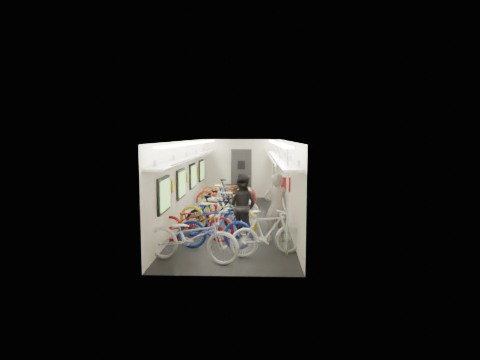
# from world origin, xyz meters

# --- Properties ---
(train_car_shell) EXTENTS (10.00, 10.00, 10.00)m
(train_car_shell) POSITION_xyz_m (-0.36, 0.71, 1.66)
(train_car_shell) COLOR black
(train_car_shell) RESTS_ON ground
(bicycle_0) EXTENTS (2.13, 1.23, 1.06)m
(bicycle_0) POSITION_xyz_m (-0.68, -4.14, 0.53)
(bicycle_0) COLOR #BBB9BF
(bicycle_0) RESTS_ON ground
(bicycle_1) EXTENTS (1.74, 0.60, 1.03)m
(bicycle_1) POSITION_xyz_m (-0.32, -3.14, 0.51)
(bicycle_1) COLOR navy
(bicycle_1) RESTS_ON ground
(bicycle_2) EXTENTS (1.89, 0.72, 0.98)m
(bicycle_2) POSITION_xyz_m (-0.85, -2.48, 0.49)
(bicycle_2) COLOR maroon
(bicycle_2) RESTS_ON ground
(bicycle_3) EXTENTS (1.72, 0.90, 1.00)m
(bicycle_3) POSITION_xyz_m (-0.44, -1.36, 0.50)
(bicycle_3) COLOR black
(bicycle_3) RESTS_ON ground
(bicycle_4) EXTENTS (2.29, 1.37, 1.14)m
(bicycle_4) POSITION_xyz_m (-0.38, -1.78, 0.57)
(bicycle_4) COLOR gold
(bicycle_4) RESTS_ON ground
(bicycle_5) EXTENTS (1.97, 1.07, 1.14)m
(bicycle_5) POSITION_xyz_m (-0.20, -0.42, 0.57)
(bicycle_5) COLOR silver
(bicycle_5) RESTS_ON ground
(bicycle_6) EXTENTS (2.05, 1.24, 1.02)m
(bicycle_6) POSITION_xyz_m (-0.32, -0.18, 0.51)
(bicycle_6) COLOR #BABBBF
(bicycle_6) RESTS_ON ground
(bicycle_7) EXTENTS (1.69, 0.77, 0.98)m
(bicycle_7) POSITION_xyz_m (-0.16, 0.43, 0.49)
(bicycle_7) COLOR #19599B
(bicycle_7) RESTS_ON ground
(bicycle_8) EXTENTS (2.21, 1.19, 1.10)m
(bicycle_8) POSITION_xyz_m (-0.41, 1.90, 0.55)
(bicycle_8) COLOR maroon
(bicycle_8) RESTS_ON ground
(bicycle_9) EXTENTS (1.84, 0.99, 1.07)m
(bicycle_9) POSITION_xyz_m (-0.27, 2.10, 0.53)
(bicycle_9) COLOR black
(bicycle_9) RESTS_ON ground
(bicycle_10) EXTENTS (2.15, 1.12, 1.08)m
(bicycle_10) POSITION_xyz_m (-0.45, 2.93, 0.54)
(bicycle_10) COLOR orange
(bicycle_10) RESTS_ON ground
(bicycle_11) EXTENTS (1.72, 1.03, 1.00)m
(bicycle_11) POSITION_xyz_m (0.84, -3.65, 0.50)
(bicycle_11) COLOR silver
(bicycle_11) RESTS_ON ground
(bicycle_12) EXTENTS (1.88, 0.88, 0.95)m
(bicycle_12) POSITION_xyz_m (-0.29, 3.36, 0.47)
(bicycle_12) COLOR #57595C
(bicycle_12) RESTS_ON ground
(passenger_near) EXTENTS (0.61, 0.41, 1.66)m
(passenger_near) POSITION_xyz_m (1.09, -2.39, 0.83)
(passenger_near) COLOR gray
(passenger_near) RESTS_ON ground
(passenger_mid) EXTENTS (0.98, 0.91, 1.62)m
(passenger_mid) POSITION_xyz_m (0.26, -2.04, 0.81)
(passenger_mid) COLOR black
(passenger_mid) RESTS_ON ground
(backpack) EXTENTS (0.27, 0.16, 0.38)m
(backpack) POSITION_xyz_m (1.39, -1.43, 1.28)
(backpack) COLOR #A31019
(backpack) RESTS_ON passenger_near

